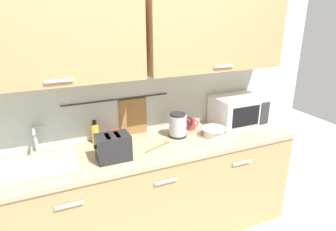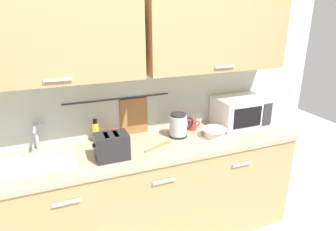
{
  "view_description": "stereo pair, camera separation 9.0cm",
  "coord_description": "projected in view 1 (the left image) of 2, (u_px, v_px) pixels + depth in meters",
  "views": [
    {
      "loc": [
        -0.76,
        -1.73,
        1.93
      ],
      "look_at": [
        0.17,
        0.33,
        1.12
      ],
      "focal_mm": 31.45,
      "sensor_mm": 36.0,
      "label": 1
    },
    {
      "loc": [
        -0.68,
        -1.76,
        1.93
      ],
      "look_at": [
        0.17,
        0.33,
        1.12
      ],
      "focal_mm": 31.45,
      "sensor_mm": 36.0,
      "label": 2
    }
  ],
  "objects": [
    {
      "name": "electric_kettle",
      "position": [
        178.0,
        125.0,
        2.52
      ],
      "size": [
        0.23,
        0.16,
        0.21
      ],
      "color": "black",
      "rests_on": "counter_unit"
    },
    {
      "name": "mixing_bowl",
      "position": [
        214.0,
        131.0,
        2.54
      ],
      "size": [
        0.21,
        0.21,
        0.08
      ],
      "color": "silver",
      "rests_on": "counter_unit"
    },
    {
      "name": "back_wall_assembly",
      "position": [
        139.0,
        64.0,
        2.37
      ],
      "size": [
        3.7,
        0.41,
        2.5
      ],
      "color": "silver",
      "rests_on": "ground"
    },
    {
      "name": "sink_faucet",
      "position": [
        35.0,
        136.0,
        2.2
      ],
      "size": [
        0.09,
        0.17,
        0.22
      ],
      "color": "#B2B5BA",
      "rests_on": "counter_unit"
    },
    {
      "name": "microwave",
      "position": [
        238.0,
        110.0,
        2.79
      ],
      "size": [
        0.46,
        0.35,
        0.27
      ],
      "color": "white",
      "rests_on": "counter_unit"
    },
    {
      "name": "dish_soap_bottle",
      "position": [
        95.0,
        133.0,
        2.4
      ],
      "size": [
        0.06,
        0.06,
        0.2
      ],
      "color": "yellow",
      "rests_on": "counter_unit"
    },
    {
      "name": "mug_by_kettle",
      "position": [
        191.0,
        124.0,
        2.69
      ],
      "size": [
        0.12,
        0.08,
        0.09
      ],
      "color": "red",
      "rests_on": "counter_unit"
    },
    {
      "name": "toaster",
      "position": [
        113.0,
        147.0,
        2.13
      ],
      "size": [
        0.26,
        0.17,
        0.19
      ],
      "color": "#232326",
      "rests_on": "counter_unit"
    },
    {
      "name": "counter_unit",
      "position": [
        150.0,
        192.0,
        2.53
      ],
      "size": [
        2.53,
        0.64,
        0.9
      ],
      "color": "tan",
      "rests_on": "ground"
    },
    {
      "name": "mug_near_sink",
      "position": [
        116.0,
        136.0,
        2.44
      ],
      "size": [
        0.12,
        0.08,
        0.09
      ],
      "color": "red",
      "rests_on": "counter_unit"
    },
    {
      "name": "wooden_spoon",
      "position": [
        161.0,
        145.0,
        2.37
      ],
      "size": [
        0.26,
        0.14,
        0.01
      ],
      "color": "#9E7042",
      "rests_on": "counter_unit"
    }
  ]
}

